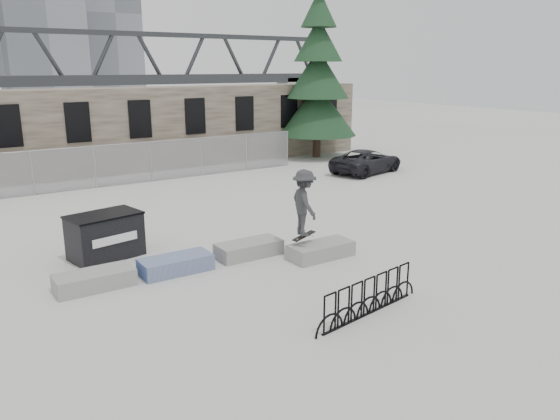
{
  "coord_description": "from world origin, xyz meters",
  "views": [
    {
      "loc": [
        -6.72,
        -13.5,
        5.61
      ],
      "look_at": [
        2.3,
        0.12,
        1.3
      ],
      "focal_mm": 35.0,
      "sensor_mm": 36.0,
      "label": 1
    }
  ],
  "objects_px": {
    "planter_far_left": "(95,279)",
    "spruce_tree": "(318,81)",
    "bike_rack": "(369,297)",
    "suv": "(367,161)",
    "skateboarder": "(304,203)",
    "planter_offset": "(321,250)",
    "planter_center_right": "(249,248)",
    "planter_center_left": "(176,264)",
    "dumpster": "(105,236)"
  },
  "relations": [
    {
      "from": "skateboarder",
      "to": "planter_offset",
      "type": "bearing_deg",
      "value": -109.31
    },
    {
      "from": "planter_center_left",
      "to": "suv",
      "type": "bearing_deg",
      "value": 29.31
    },
    {
      "from": "planter_far_left",
      "to": "planter_offset",
      "type": "relative_size",
      "value": 1.0
    },
    {
      "from": "planter_far_left",
      "to": "suv",
      "type": "height_order",
      "value": "suv"
    },
    {
      "from": "planter_center_left",
      "to": "planter_offset",
      "type": "xyz_separation_m",
      "value": [
        4.14,
        -1.28,
        0.0
      ]
    },
    {
      "from": "planter_center_left",
      "to": "planter_offset",
      "type": "bearing_deg",
      "value": -17.23
    },
    {
      "from": "planter_offset",
      "to": "bike_rack",
      "type": "xyz_separation_m",
      "value": [
        -1.47,
        -3.73,
        0.19
      ]
    },
    {
      "from": "bike_rack",
      "to": "planter_offset",
      "type": "bearing_deg",
      "value": 68.5
    },
    {
      "from": "planter_center_right",
      "to": "planter_offset",
      "type": "xyz_separation_m",
      "value": [
        1.75,
        -1.32,
        0.0
      ]
    },
    {
      "from": "bike_rack",
      "to": "suv",
      "type": "relative_size",
      "value": 0.78
    },
    {
      "from": "planter_offset",
      "to": "skateboarder",
      "type": "height_order",
      "value": "skateboarder"
    },
    {
      "from": "spruce_tree",
      "to": "planter_far_left",
      "type": "bearing_deg",
      "value": -142.02
    },
    {
      "from": "planter_center_right",
      "to": "bike_rack",
      "type": "bearing_deg",
      "value": -86.79
    },
    {
      "from": "planter_center_right",
      "to": "suv",
      "type": "distance_m",
      "value": 14.68
    },
    {
      "from": "planter_offset",
      "to": "dumpster",
      "type": "distance_m",
      "value": 6.51
    },
    {
      "from": "spruce_tree",
      "to": "bike_rack",
      "type": "bearing_deg",
      "value": -124.17
    },
    {
      "from": "planter_center_right",
      "to": "planter_offset",
      "type": "height_order",
      "value": "same"
    },
    {
      "from": "planter_far_left",
      "to": "planter_offset",
      "type": "distance_m",
      "value": 6.52
    },
    {
      "from": "planter_far_left",
      "to": "planter_center_right",
      "type": "xyz_separation_m",
      "value": [
        4.62,
        -0.06,
        0.0
      ]
    },
    {
      "from": "dumpster",
      "to": "suv",
      "type": "height_order",
      "value": "dumpster"
    },
    {
      "from": "planter_center_left",
      "to": "spruce_tree",
      "type": "distance_m",
      "value": 21.42
    },
    {
      "from": "planter_center_right",
      "to": "planter_offset",
      "type": "distance_m",
      "value": 2.19
    },
    {
      "from": "spruce_tree",
      "to": "planter_center_right",
      "type": "bearing_deg",
      "value": -133.36
    },
    {
      "from": "planter_center_left",
      "to": "suv",
      "type": "xyz_separation_m",
      "value": [
        14.59,
        8.19,
        0.39
      ]
    },
    {
      "from": "planter_center_right",
      "to": "bike_rack",
      "type": "distance_m",
      "value": 5.06
    },
    {
      "from": "planter_center_right",
      "to": "planter_offset",
      "type": "bearing_deg",
      "value": -36.91
    },
    {
      "from": "planter_offset",
      "to": "planter_far_left",
      "type": "bearing_deg",
      "value": 167.78
    },
    {
      "from": "dumpster",
      "to": "suv",
      "type": "distance_m",
      "value": 16.91
    },
    {
      "from": "planter_far_left",
      "to": "suv",
      "type": "distance_m",
      "value": 18.67
    },
    {
      "from": "planter_center_left",
      "to": "skateboarder",
      "type": "height_order",
      "value": "skateboarder"
    },
    {
      "from": "bike_rack",
      "to": "spruce_tree",
      "type": "relative_size",
      "value": 0.31
    },
    {
      "from": "planter_far_left",
      "to": "planter_center_right",
      "type": "bearing_deg",
      "value": -0.79
    },
    {
      "from": "planter_center_right",
      "to": "bike_rack",
      "type": "relative_size",
      "value": 0.56
    },
    {
      "from": "skateboarder",
      "to": "dumpster",
      "type": "bearing_deg",
      "value": 68.79
    },
    {
      "from": "suv",
      "to": "skateboarder",
      "type": "distance_m",
      "value": 14.29
    },
    {
      "from": "dumpster",
      "to": "bike_rack",
      "type": "distance_m",
      "value": 8.33
    },
    {
      "from": "planter_offset",
      "to": "spruce_tree",
      "type": "relative_size",
      "value": 0.17
    },
    {
      "from": "planter_center_left",
      "to": "planter_center_right",
      "type": "xyz_separation_m",
      "value": [
        2.39,
        0.03,
        0.0
      ]
    },
    {
      "from": "planter_offset",
      "to": "planter_center_right",
      "type": "bearing_deg",
      "value": 143.09
    },
    {
      "from": "planter_far_left",
      "to": "suv",
      "type": "xyz_separation_m",
      "value": [
        16.82,
        8.09,
        0.39
      ]
    },
    {
      "from": "planter_far_left",
      "to": "dumpster",
      "type": "distance_m",
      "value": 2.46
    },
    {
      "from": "planter_center_left",
      "to": "dumpster",
      "type": "height_order",
      "value": "dumpster"
    },
    {
      "from": "planter_far_left",
      "to": "spruce_tree",
      "type": "height_order",
      "value": "spruce_tree"
    },
    {
      "from": "planter_center_right",
      "to": "spruce_tree",
      "type": "bearing_deg",
      "value": 46.64
    },
    {
      "from": "bike_rack",
      "to": "suv",
      "type": "bearing_deg",
      "value": 47.94
    },
    {
      "from": "planter_offset",
      "to": "skateboarder",
      "type": "xyz_separation_m",
      "value": [
        -0.44,
        0.27,
        1.46
      ]
    },
    {
      "from": "planter_offset",
      "to": "dumpster",
      "type": "height_order",
      "value": "dumpster"
    },
    {
      "from": "bike_rack",
      "to": "suv",
      "type": "distance_m",
      "value": 17.79
    },
    {
      "from": "planter_center_left",
      "to": "suv",
      "type": "height_order",
      "value": "suv"
    },
    {
      "from": "planter_far_left",
      "to": "spruce_tree",
      "type": "xyz_separation_m",
      "value": [
        17.8,
        13.9,
        4.49
      ]
    }
  ]
}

